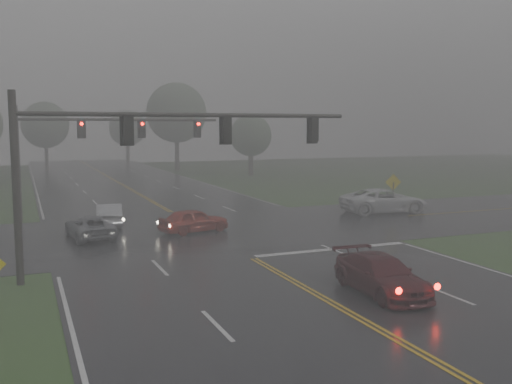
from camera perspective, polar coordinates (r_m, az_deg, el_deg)
name	(u,v)px	position (r m, az deg, el deg)	size (l,w,h in m)	color
ground	(467,380)	(15.72, 20.32, -17.21)	(180.00, 180.00, 0.00)	#2F4E21
main_road	(214,237)	(32.65, -4.23, -4.48)	(18.00, 160.00, 0.02)	black
cross_street	(204,231)	(34.52, -5.27, -3.89)	(120.00, 14.00, 0.02)	black
stop_bar	(332,250)	(29.42, 7.64, -5.74)	(8.50, 0.50, 0.01)	beige
sedan_maroon	(381,294)	(22.20, 12.37, -9.91)	(1.98, 4.86, 1.41)	#3F0B11
sedan_red	(194,233)	(34.03, -6.22, -4.05)	(1.68, 4.18, 1.42)	#9F1A0E
sedan_silver	(110,226)	(37.10, -14.44, -3.34)	(1.52, 4.37, 1.44)	#A7A9AE
car_grey	(90,238)	(33.40, -16.26, -4.48)	(2.09, 4.54, 1.26)	slate
pickup_white	(384,213)	(42.52, 12.65, -2.05)	(2.90, 6.30, 1.75)	silver
signal_gantry_near	(133,147)	(24.35, -12.20, 4.43)	(14.66, 0.33, 7.64)	black
signal_gantry_far	(85,139)	(41.13, -16.75, 5.07)	(13.98, 0.39, 7.63)	black
sign_diamond_east	(393,187)	(42.29, 13.56, 0.51)	(1.16, 0.34, 2.85)	black
tree_ne_a	(176,113)	(82.26, -7.96, 7.85)	(8.50, 8.50, 12.48)	#382C24
tree_n_mid	(45,125)	(88.66, -20.33, 6.30)	(6.72, 6.72, 9.87)	#382C24
tree_e_near	(251,136)	(72.86, -0.53, 5.66)	(5.32, 5.32, 7.82)	#382C24
tree_n_far	(127,128)	(101.14, -12.76, 6.23)	(6.20, 6.20, 9.11)	#382C24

